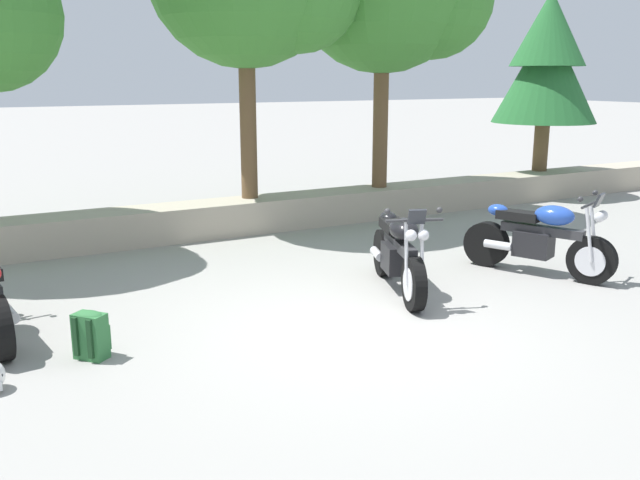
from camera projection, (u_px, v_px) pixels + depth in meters
ground_plane at (357, 323)px, 7.40m from camera, size 120.00×120.00×0.00m
stone_wall at (204, 219)px, 11.42m from camera, size 36.00×0.80×0.55m
motorcycle_black_centre at (399, 254)px, 8.38m from camera, size 1.00×1.98×1.18m
motorcycle_blue_far_right at (539, 239)px, 9.12m from camera, size 1.05×1.96×1.18m
rider_backpack at (91, 334)px, 6.44m from camera, size 0.35×0.35×0.47m
pine_tree_far_right at (547, 61)px, 14.74m from camera, size 2.23×2.23×3.83m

